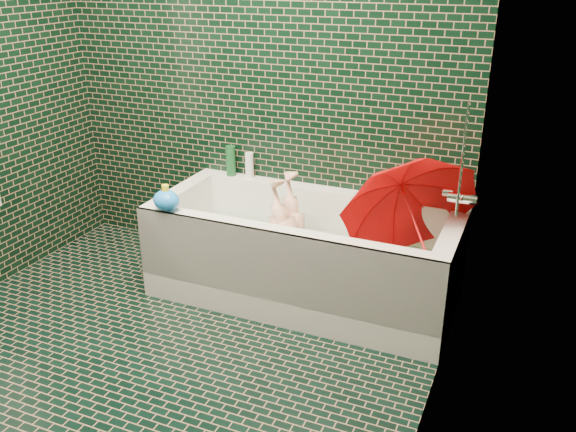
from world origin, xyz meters
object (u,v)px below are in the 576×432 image
at_px(child, 292,248).
at_px(bath_toy, 166,200).
at_px(bathtub, 303,263).
at_px(rubber_duck, 433,199).
at_px(umbrella, 416,225).

xyz_separation_m(child, bath_toy, (-0.62, -0.30, 0.30)).
height_order(bathtub, rubber_duck, rubber_duck).
height_order(bathtub, umbrella, umbrella).
height_order(umbrella, rubber_duck, umbrella).
bearing_deg(umbrella, bath_toy, 170.93).
bearing_deg(bath_toy, child, 47.94).
relative_size(child, bath_toy, 4.59).
xyz_separation_m(bathtub, umbrella, (0.62, -0.02, 0.36)).
bearing_deg(rubber_duck, bath_toy, -161.31).
distance_m(child, umbrella, 0.72).
bearing_deg(bathtub, rubber_duck, 26.76).
bearing_deg(child, bath_toy, -52.70).
bearing_deg(bath_toy, umbrella, 35.42).
bearing_deg(bath_toy, rubber_duck, 48.52).
bearing_deg(child, umbrella, 102.11).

